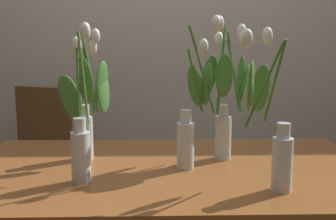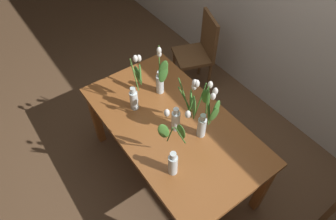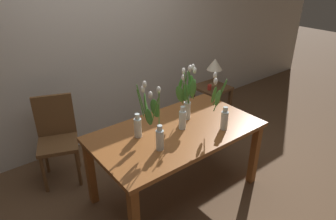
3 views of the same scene
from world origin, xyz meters
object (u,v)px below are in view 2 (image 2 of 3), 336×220
(tulip_vase_2, at_px, (173,153))
(tulip_vase_4, at_px, (205,115))
(tulip_vase_0, at_px, (181,114))
(tulip_vase_3, at_px, (135,91))
(dining_table, at_px, (172,129))
(dining_chair, at_px, (199,50))
(tulip_vase_1, at_px, (161,79))

(tulip_vase_2, xyz_separation_m, tulip_vase_4, (-0.10, 0.35, 0.05))
(tulip_vase_0, bearing_deg, tulip_vase_3, -159.69)
(tulip_vase_3, xyz_separation_m, tulip_vase_4, (0.56, 0.25, 0.06))
(dining_table, bearing_deg, dining_chair, 129.67)
(tulip_vase_2, height_order, dining_chair, tulip_vase_2)
(tulip_vase_1, xyz_separation_m, dining_chair, (-0.49, 0.88, -0.39))
(tulip_vase_0, relative_size, tulip_vase_3, 1.06)
(tulip_vase_3, distance_m, dining_chair, 1.29)
(tulip_vase_1, xyz_separation_m, tulip_vase_2, (0.66, -0.36, 0.01))
(tulip_vase_3, bearing_deg, dining_table, 23.07)
(tulip_vase_2, xyz_separation_m, dining_chair, (-1.15, 1.23, -0.40))
(tulip_vase_0, xyz_separation_m, dining_chair, (-0.90, 0.98, -0.40))
(dining_table, xyz_separation_m, tulip_vase_4, (0.24, 0.11, 0.33))
(tulip_vase_4, bearing_deg, tulip_vase_0, -147.13)
(tulip_vase_4, bearing_deg, tulip_vase_3, -155.99)
(tulip_vase_3, bearing_deg, tulip_vase_0, 20.31)
(tulip_vase_1, bearing_deg, dining_table, -19.25)
(tulip_vase_2, bearing_deg, dining_table, 143.90)
(tulip_vase_3, bearing_deg, tulip_vase_1, 91.39)
(dining_chair, bearing_deg, tulip_vase_4, -39.76)
(tulip_vase_1, distance_m, tulip_vase_2, 0.75)
(tulip_vase_1, relative_size, dining_chair, 0.58)
(tulip_vase_0, height_order, tulip_vase_4, same)
(tulip_vase_0, bearing_deg, tulip_vase_2, -45.77)
(tulip_vase_0, distance_m, tulip_vase_2, 0.36)
(tulip_vase_3, height_order, dining_chair, tulip_vase_3)
(tulip_vase_1, height_order, tulip_vase_4, tulip_vase_4)
(dining_table, relative_size, tulip_vase_2, 2.98)
(tulip_vase_1, height_order, dining_chair, tulip_vase_1)
(tulip_vase_2, xyz_separation_m, tulip_vase_3, (-0.65, 0.11, -0.00))
(tulip_vase_1, distance_m, tulip_vase_4, 0.57)
(tulip_vase_1, distance_m, dining_chair, 1.08)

